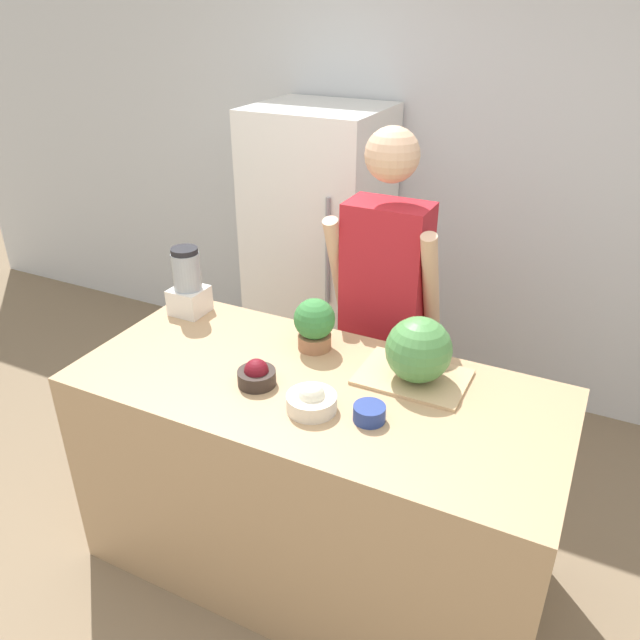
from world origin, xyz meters
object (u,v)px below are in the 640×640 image
Objects in this scene: watermelon at (419,350)px; potted_plant at (314,323)px; person at (384,313)px; bowl_cherries at (257,375)px; bowl_small_blue at (369,413)px; bowl_cream at (312,400)px; refrigerator at (320,255)px; blender at (188,284)px.

watermelon is 0.46m from potted_plant.
person is 12.32× the size of bowl_cherries.
bowl_cream is at bearing -170.62° from bowl_small_blue.
potted_plant is (-0.39, 0.36, 0.09)m from bowl_small_blue.
potted_plant is at bearing 137.58° from bowl_small_blue.
bowl_cherries reaches higher than bowl_small_blue.
person is 15.80× the size of bowl_small_blue.
watermelon is 1.39× the size of bowl_cream.
person is at bearing 73.31° from potted_plant.
potted_plant is at bearing 115.45° from bowl_cream.
potted_plant is (0.54, -1.14, 0.20)m from refrigerator.
potted_plant is at bearing -64.54° from refrigerator.
person reaches higher than watermelon.
watermelon reaches higher than bowl_cream.
bowl_cherries is at bearing 177.56° from bowl_small_blue.
refrigerator reaches higher than blender.
person reaches higher than blender.
bowl_small_blue is at bearing -72.25° from person.
person is 0.81m from bowl_cherries.
bowl_cream is 0.44m from potted_plant.
bowl_cherries is 0.35m from potted_plant.
blender is (-0.79, -0.41, 0.16)m from person.
refrigerator is at bearing 129.95° from watermelon.
blender reaches higher than bowl_cream.
person reaches higher than refrigerator.
bowl_cream is (0.05, -0.83, 0.05)m from person.
bowl_small_blue is (0.20, 0.03, -0.01)m from bowl_cream.
bowl_small_blue is (0.93, -1.49, 0.12)m from refrigerator.
person is at bearing 107.75° from bowl_small_blue.
bowl_cream is 0.57× the size of blender.
potted_plant is at bearing -3.13° from blender.
bowl_cherries is 0.70m from blender.
potted_plant is at bearing 77.99° from bowl_cherries.
watermelon is 2.21× the size of bowl_small_blue.
person is 0.61m from watermelon.
bowl_small_blue is at bearing 9.38° from bowl_cream.
blender reaches higher than bowl_cherries.
bowl_cherries is at bearing -72.31° from refrigerator.
person is at bearing 122.95° from watermelon.
bowl_cherries is 0.66× the size of potted_plant.
bowl_cream is at bearing -64.54° from refrigerator.
person is 9.93× the size of bowl_cream.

